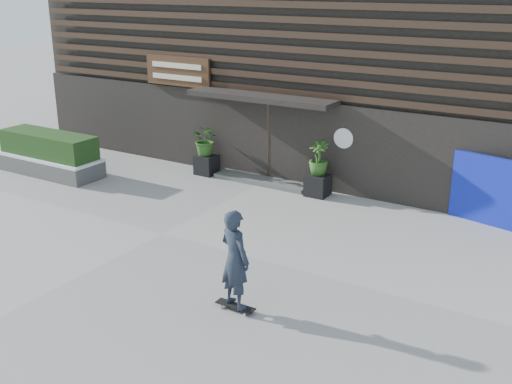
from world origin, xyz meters
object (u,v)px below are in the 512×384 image
Objects in this scene: raised_bed at (51,166)px; blue_tarp at (487,190)px; planter_pot_right at (318,185)px; skateboarder at (235,259)px; planter_pot_left at (207,165)px.

blue_tarp is at bearing 12.74° from raised_bed.
planter_pot_right is at bearing 17.42° from raised_bed.
skateboarder reaches higher than planter_pot_right.
blue_tarp is (4.40, 0.30, 0.55)m from planter_pot_right.
raised_bed is 10.29m from skateboarder.
raised_bed is (-4.12, -2.49, -0.05)m from planter_pot_left.
raised_bed is at bearing -148.91° from planter_pot_left.
raised_bed is 12.65m from blue_tarp.
blue_tarp reaches higher than planter_pot_right.
skateboarder is (5.34, -6.45, 0.71)m from planter_pot_left.
planter_pot_right reaches higher than raised_bed.
blue_tarp is at bearing 2.10° from planter_pot_left.
planter_pot_left is 0.31× the size of skateboarder.
planter_pot_right is at bearing -163.24° from blue_tarp.
planter_pot_left is 8.40m from skateboarder.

